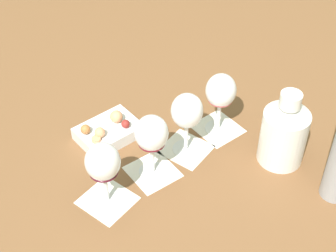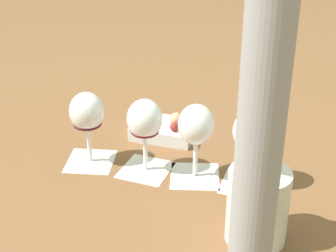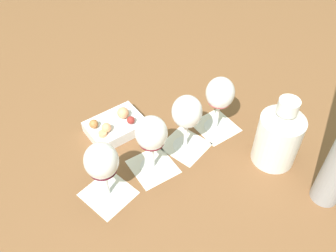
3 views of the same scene
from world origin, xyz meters
The scene contains 11 objects.
ground_plane centered at (0.00, 0.00, 0.00)m, with size 8.00×8.00×0.00m, color brown.
tasting_card_0 centered at (-0.14, 0.10, 0.00)m, with size 0.15×0.15×0.00m.
tasting_card_1 centered at (-0.05, 0.04, 0.00)m, with size 0.14×0.14×0.00m.
tasting_card_2 centered at (0.04, -0.03, 0.00)m, with size 0.15×0.15×0.00m.
tasting_card_3 centered at (0.15, -0.11, 0.00)m, with size 0.14×0.14×0.00m.
wine_glass_0 centered at (-0.14, 0.10, 0.12)m, with size 0.08×0.08×0.17m.
wine_glass_1 centered at (-0.05, 0.04, 0.12)m, with size 0.08×0.08×0.17m.
wine_glass_2 centered at (0.04, -0.03, 0.12)m, with size 0.08×0.08×0.17m.
wine_glass_3 centered at (0.15, -0.11, 0.12)m, with size 0.08×0.08×0.17m.
ceramic_vase centered at (-0.07, 0.26, 0.09)m, with size 0.11×0.11×0.20m.
snack_dish centered at (-0.05, -0.16, 0.02)m, with size 0.19×0.18×0.07m.
Camera 1 is at (0.85, 0.17, 0.90)m, focal length 55.00 mm.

